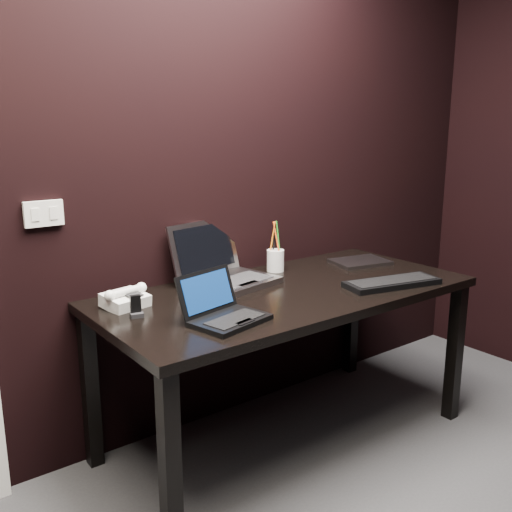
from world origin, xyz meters
TOP-DOWN VIEW (x-y plane):
  - wall_back at (0.00, 1.80)m, footprint 4.00×0.00m
  - wall_switch at (-0.62, 1.79)m, footprint 0.15×0.02m
  - desk at (0.30, 1.40)m, footprint 1.70×0.80m
  - netbook at (-0.16, 1.23)m, footprint 0.32×0.30m
  - silver_laptop at (0.12, 1.64)m, footprint 0.46×0.43m
  - ext_keyboard at (0.72, 1.15)m, footprint 0.47×0.25m
  - closed_laptop at (0.90, 1.52)m, footprint 0.32×0.26m
  - desk_phone at (-0.38, 1.60)m, footprint 0.20×0.17m
  - mobile_phone at (-0.40, 1.47)m, footprint 0.06×0.05m
  - pen_cup at (0.46, 1.68)m, footprint 0.10×0.10m

SIDE VIEW (x-z plane):
  - desk at x=0.30m, z-range 0.29..1.03m
  - closed_laptop at x=0.90m, z-range 0.74..0.76m
  - ext_keyboard at x=0.72m, z-range 0.74..0.77m
  - mobile_phone at x=-0.40m, z-range 0.73..0.81m
  - desk_phone at x=-0.38m, z-range 0.73..0.82m
  - netbook at x=-0.16m, z-range 0.69..0.86m
  - silver_laptop at x=0.12m, z-range 0.65..0.93m
  - pen_cup at x=0.46m, z-range 0.67..0.93m
  - wall_switch at x=-0.62m, z-range 1.07..1.17m
  - wall_back at x=0.00m, z-range -0.70..3.30m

